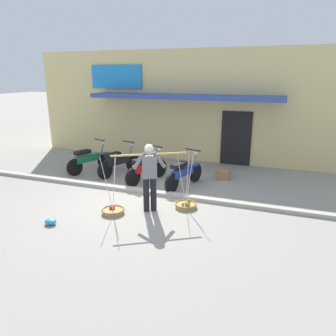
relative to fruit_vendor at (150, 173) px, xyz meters
name	(u,v)px	position (x,y,z in m)	size (l,w,h in m)	color
ground_plane	(137,202)	(-0.55, 0.37, -0.98)	(90.00, 90.00, 0.00)	gray
sidewalk_curb	(147,191)	(-0.55, 1.07, -0.93)	(20.00, 0.24, 0.10)	#AEA89C
fruit_vendor	(150,173)	(0.00, 0.00, 0.00)	(1.60, 0.98, 1.70)	black
fruit_basket_left_side	(113,210)	(-0.79, -0.47, -0.90)	(0.57, 0.57, 1.45)	#B2894C
fruit_basket_right_side	(186,205)	(0.79, 0.47, -0.90)	(0.57, 0.57, 1.45)	#B2894C
motorcycle_nearest_shop	(89,159)	(-3.26, 2.30, -0.53)	(0.80, 1.72, 1.09)	black
motorcycle_second_in_row	(119,162)	(-2.13, 2.34, -0.53)	(0.77, 1.73, 1.09)	black
motorcycle_third_in_row	(146,168)	(-0.97, 1.99, -0.53)	(0.76, 1.74, 1.09)	black
motorcycle_end_of_row	(184,173)	(0.29, 1.91, -0.53)	(0.72, 1.76, 1.09)	black
storefront_building	(202,102)	(-0.58, 7.48, 1.12)	(13.00, 6.00, 4.20)	#DBC684
plastic_litter_bag	(50,222)	(-1.83, -1.48, -0.91)	(0.28, 0.22, 0.14)	#3393D1
wooden_crate	(223,174)	(1.27, 3.11, -0.82)	(0.44, 0.36, 0.32)	olive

